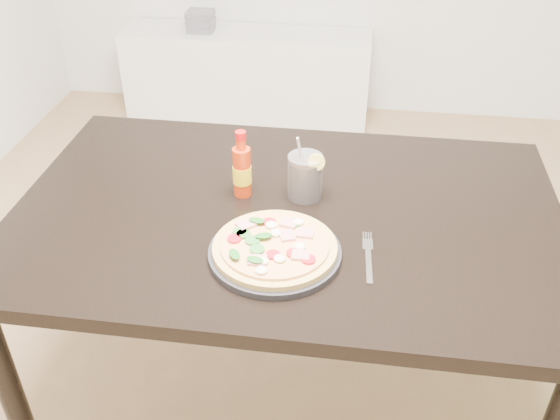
# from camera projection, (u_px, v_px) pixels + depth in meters

# --- Properties ---
(floor) EXTENTS (4.50, 4.50, 0.00)m
(floor) POSITION_uv_depth(u_px,v_px,m) (378.00, 414.00, 1.97)
(floor) COLOR #9E7A51
(floor) RESTS_ON ground
(dining_table) EXTENTS (1.40, 0.90, 0.75)m
(dining_table) POSITION_uv_depth(u_px,v_px,m) (286.00, 235.00, 1.64)
(dining_table) COLOR black
(dining_table) RESTS_ON ground
(plate) EXTENTS (0.31, 0.31, 0.02)m
(plate) POSITION_uv_depth(u_px,v_px,m) (275.00, 253.00, 1.44)
(plate) COLOR black
(plate) RESTS_ON dining_table
(pizza) EXTENTS (0.29, 0.29, 0.03)m
(pizza) POSITION_uv_depth(u_px,v_px,m) (275.00, 246.00, 1.43)
(pizza) COLOR tan
(pizza) RESTS_ON plate
(hot_sauce_bottle) EXTENTS (0.05, 0.05, 0.19)m
(hot_sauce_bottle) POSITION_uv_depth(u_px,v_px,m) (242.00, 170.00, 1.61)
(hot_sauce_bottle) COLOR red
(hot_sauce_bottle) RESTS_ON dining_table
(cola_cup) EXTENTS (0.10, 0.09, 0.18)m
(cola_cup) POSITION_uv_depth(u_px,v_px,m) (305.00, 177.00, 1.62)
(cola_cup) COLOR black
(cola_cup) RESTS_ON dining_table
(fork) EXTENTS (0.03, 0.19, 0.00)m
(fork) POSITION_uv_depth(u_px,v_px,m) (368.00, 255.00, 1.44)
(fork) COLOR silver
(fork) RESTS_ON dining_table
(media_console) EXTENTS (1.40, 0.34, 0.50)m
(media_console) POSITION_uv_depth(u_px,v_px,m) (247.00, 75.00, 3.61)
(media_console) COLOR white
(media_console) RESTS_ON ground
(cd_stack) EXTENTS (0.14, 0.12, 0.11)m
(cd_stack) POSITION_uv_depth(u_px,v_px,m) (201.00, 21.00, 3.45)
(cd_stack) COLOR slate
(cd_stack) RESTS_ON media_console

